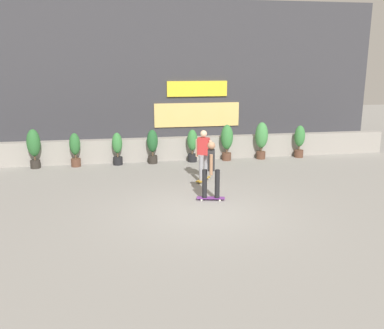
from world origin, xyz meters
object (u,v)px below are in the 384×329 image
(potted_plant_4, at_px, (192,144))
(skater_by_wall_left, at_px, (203,153))
(potted_plant_3, at_px, (152,145))
(potted_plant_5, at_px, (227,140))
(potted_plant_6, at_px, (262,138))
(skater_far_left, at_px, (211,168))
(potted_plant_2, at_px, (117,147))
(potted_plant_7, at_px, (300,140))
(potted_plant_0, at_px, (34,146))
(potted_plant_1, at_px, (75,148))

(potted_plant_4, bearing_deg, skater_by_wall_left, -92.52)
(potted_plant_3, distance_m, skater_by_wall_left, 3.12)
(potted_plant_5, xyz_separation_m, potted_plant_6, (1.43, 0.00, 0.04))
(skater_by_wall_left, bearing_deg, skater_far_left, -95.33)
(potted_plant_2, xyz_separation_m, potted_plant_3, (1.33, 0.00, 0.06))
(potted_plant_7, bearing_deg, potted_plant_4, 180.00)
(potted_plant_2, xyz_separation_m, skater_far_left, (2.58, -4.73, 0.27))
(potted_plant_0, bearing_deg, skater_by_wall_left, -25.64)
(potted_plant_4, bearing_deg, potted_plant_2, 180.00)
(potted_plant_2, relative_size, potted_plant_7, 0.94)
(potted_plant_3, relative_size, skater_far_left, 0.77)
(potted_plant_4, height_order, skater_by_wall_left, skater_by_wall_left)
(potted_plant_4, bearing_deg, potted_plant_6, -0.00)
(potted_plant_0, distance_m, potted_plant_4, 5.89)
(potted_plant_2, distance_m, potted_plant_3, 1.33)
(potted_plant_1, xyz_separation_m, skater_by_wall_left, (4.32, -2.77, 0.25))
(potted_plant_4, relative_size, potted_plant_5, 0.89)
(potted_plant_2, bearing_deg, potted_plant_3, 0.00)
(potted_plant_1, relative_size, potted_plant_3, 0.97)
(potted_plant_0, xyz_separation_m, skater_by_wall_left, (5.77, -2.77, 0.10))
(potted_plant_7, bearing_deg, potted_plant_3, 180.00)
(potted_plant_3, relative_size, potted_plant_4, 1.03)
(potted_plant_3, xyz_separation_m, skater_by_wall_left, (1.43, -2.77, 0.21))
(potted_plant_5, bearing_deg, potted_plant_7, 0.00)
(potted_plant_2, distance_m, skater_by_wall_left, 3.92)
(potted_plant_0, relative_size, potted_plant_6, 0.98)
(potted_plant_7, bearing_deg, potted_plant_2, 180.00)
(potted_plant_2, relative_size, potted_plant_3, 0.94)
(potted_plant_5, relative_size, skater_far_left, 0.84)
(potted_plant_6, height_order, potted_plant_7, potted_plant_6)
(potted_plant_1, relative_size, potted_plant_7, 0.96)
(potted_plant_0, relative_size, potted_plant_2, 1.18)
(skater_by_wall_left, bearing_deg, potted_plant_7, 31.26)
(potted_plant_7, height_order, skater_far_left, skater_far_left)
(potted_plant_2, bearing_deg, potted_plant_4, 0.00)
(skater_far_left, relative_size, skater_by_wall_left, 1.00)
(skater_by_wall_left, bearing_deg, potted_plant_2, 134.94)
(potted_plant_0, bearing_deg, potted_plant_2, 0.00)
(potted_plant_3, xyz_separation_m, potted_plant_4, (1.55, 0.00, -0.03))
(potted_plant_2, bearing_deg, potted_plant_0, 180.00)
(skater_far_left, bearing_deg, skater_by_wall_left, 84.67)
(potted_plant_4, xyz_separation_m, potted_plant_6, (2.82, -0.00, 0.16))
(potted_plant_0, xyz_separation_m, potted_plant_5, (7.28, -0.00, -0.02))
(potted_plant_5, distance_m, potted_plant_7, 3.05)
(potted_plant_5, distance_m, potted_plant_6, 1.43)
(potted_plant_3, bearing_deg, potted_plant_6, -0.00)
(potted_plant_4, height_order, skater_far_left, skater_far_left)
(potted_plant_1, xyz_separation_m, potted_plant_4, (4.44, 0.00, 0.01))
(potted_plant_1, distance_m, potted_plant_7, 8.88)
(potted_plant_3, xyz_separation_m, potted_plant_7, (5.99, -0.00, 0.00))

